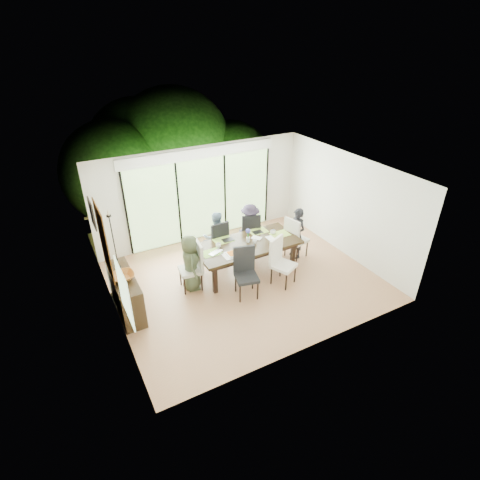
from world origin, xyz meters
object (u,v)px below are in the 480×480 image
chair_left_end (190,267)px  chair_far_left (216,240)px  bowl (123,276)px  chair_far_right (250,231)px  person_left_end (191,263)px  laptop (217,253)px  cup_a (218,245)px  cup_b (255,242)px  person_far_left (216,237)px  cup_c (273,232)px  vase (248,239)px  table_top (247,244)px  person_right_end (297,233)px  sideboard (126,293)px  chair_near_right (284,262)px  chair_near_left (247,274)px  chair_right_end (297,237)px  person_far_right (250,228)px

chair_left_end → chair_far_left: size_ratio=1.00×
bowl → chair_far_right: bearing=16.2°
person_left_end → laptop: 0.65m
chair_far_right → chair_left_end: bearing=41.8°
chair_far_right → cup_a: (-1.25, -0.70, 0.26)m
person_left_end → cup_b: bearing=-80.1°
chair_left_end → bowl: (-1.51, -0.18, 0.34)m
bowl → person_far_left: bearing=21.6°
cup_c → vase: bearing=-176.2°
table_top → cup_c: bearing=7.1°
person_left_end → person_right_end: same height
person_left_end → sideboard: (-1.53, -0.08, -0.25)m
chair_near_right → person_right_end: person_right_end is taller
laptop → cup_c: cup_c is taller
laptop → chair_far_left: bearing=43.0°
chair_far_left → chair_near_left: (-0.05, -1.72, 0.00)m
chair_near_right → cup_c: (0.30, 0.97, 0.26)m
chair_right_end → cup_c: bearing=68.3°
person_far_right → chair_right_end: bearing=135.4°
chair_right_end → bowl: (-4.51, -0.18, 0.34)m
chair_far_right → person_far_left: person_far_left is taller
chair_near_right → cup_b: size_ratio=11.00×
chair_far_left → vase: chair_far_left is taller
table_top → chair_far_left: chair_far_left is taller
chair_far_left → cup_c: size_ratio=8.87×
table_top → chair_near_left: chair_near_left is taller
vase → laptop: (-0.90, -0.15, -0.05)m
chair_left_end → cup_b: size_ratio=11.00×
laptop → bowl: bowl is taller
chair_near_right → person_far_left: size_ratio=0.85×
laptop → sideboard: (-2.16, 0.02, -0.38)m
chair_left_end → chair_far_right: same height
table_top → chair_right_end: bearing=0.0°
cup_c → bowl: size_ratio=0.29×
chair_near_left → cup_c: chair_near_left is taller
chair_left_end → cup_c: bearing=99.3°
table_top → person_far_right: person_far_right is taller
chair_near_left → bowl: bearing=178.3°
table_top → sideboard: (-3.01, -0.08, -0.33)m
chair_right_end → person_far_left: size_ratio=0.85×
chair_near_right → laptop: size_ratio=3.33×
sideboard → person_far_right: bearing=14.4°
cup_c → person_left_end: bearing=-177.5°
chair_near_left → cup_c: bearing=50.4°
chair_far_left → person_left_end: person_left_end is taller
chair_near_left → person_far_left: bearing=102.0°
chair_far_left → vase: bearing=117.0°
cup_c → sideboard: (-3.81, -0.18, -0.41)m
person_right_end → vase: bearing=-99.9°
person_far_left → cup_c: (1.25, -0.73, 0.16)m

